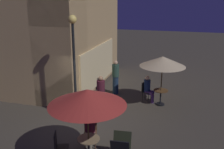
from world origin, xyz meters
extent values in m
plane|color=#3B352C|center=(0.00, 0.00, 0.00)|extent=(60.00, 60.00, 0.00)
cube|color=tan|center=(5.04, 1.79, 3.96)|extent=(7.27, 1.88, 7.91)
cube|color=beige|center=(4.68, 0.81, 1.25)|extent=(5.09, 0.08, 2.10)
cylinder|color=black|center=(0.67, 0.39, 1.96)|extent=(0.10, 0.10, 3.91)
sphere|color=#F9DA67|center=(0.67, 0.39, 4.01)|extent=(0.32, 0.32, 0.32)
cube|color=black|center=(-1.36, -2.01, 0.44)|extent=(0.32, 0.57, 0.86)
cylinder|color=black|center=(3.13, -2.71, 0.01)|extent=(0.40, 0.40, 0.03)
cylinder|color=black|center=(3.13, -2.71, 0.34)|extent=(0.06, 0.06, 0.69)
cylinder|color=#4F351B|center=(3.13, -2.71, 0.70)|extent=(0.66, 0.66, 0.03)
cylinder|color=olive|center=(-1.76, -1.08, 0.75)|extent=(0.67, 0.67, 0.03)
cylinder|color=black|center=(3.13, -2.71, 0.03)|extent=(0.36, 0.36, 0.06)
cylinder|color=#4D3C24|center=(3.13, -2.71, 1.12)|extent=(0.05, 0.05, 2.24)
cone|color=tan|center=(3.13, -2.71, 2.07)|extent=(2.03, 2.03, 0.44)
cylinder|color=#4A391E|center=(-1.76, -1.08, 1.13)|extent=(0.05, 0.05, 2.26)
cone|color=#9F2C25|center=(-1.76, -1.08, 2.08)|extent=(2.26, 2.26, 0.47)
cylinder|color=black|center=(3.42, -2.24, 0.23)|extent=(0.03, 0.03, 0.46)
cylinder|color=black|center=(3.13, -2.15, 0.23)|extent=(0.03, 0.03, 0.46)
cylinder|color=black|center=(3.51, -1.94, 0.23)|extent=(0.03, 0.03, 0.46)
cylinder|color=black|center=(3.21, -1.86, 0.23)|extent=(0.03, 0.03, 0.46)
cube|color=black|center=(3.32, -2.05, 0.48)|extent=(0.47, 0.47, 0.04)
cube|color=black|center=(3.37, -1.88, 0.72)|extent=(0.38, 0.14, 0.45)
cylinder|color=brown|center=(-1.13, -1.06, 0.23)|extent=(0.03, 0.03, 0.47)
cylinder|color=brown|center=(-1.23, -0.74, 0.23)|extent=(0.03, 0.03, 0.47)
cylinder|color=brown|center=(-0.81, -0.96, 0.23)|extent=(0.03, 0.03, 0.47)
cylinder|color=brown|center=(-0.91, -0.64, 0.23)|extent=(0.03, 0.03, 0.47)
cube|color=brown|center=(-1.02, -0.85, 0.48)|extent=(0.52, 0.52, 0.04)
cube|color=brown|center=(-0.84, -0.80, 0.74)|extent=(0.16, 0.41, 0.48)
cube|color=black|center=(-2.06, -0.34, 0.49)|extent=(0.51, 0.51, 0.03)
cube|color=black|center=(-2.13, -0.18, 0.75)|extent=(0.38, 0.18, 0.47)
cube|color=#51306F|center=(3.28, -2.18, 0.49)|extent=(0.40, 0.43, 0.14)
cylinder|color=#51306F|center=(3.24, -2.34, 0.24)|extent=(0.14, 0.14, 0.49)
cylinder|color=navy|center=(3.32, -2.05, 0.79)|extent=(0.31, 0.31, 0.60)
sphere|color=beige|center=(3.32, -2.05, 1.18)|extent=(0.21, 0.21, 0.21)
cube|color=#726954|center=(-1.15, -0.89, 0.49)|extent=(0.44, 0.42, 0.14)
cylinder|color=#726954|center=(-1.31, -0.94, 0.24)|extent=(0.14, 0.14, 0.49)
cylinder|color=#4F1722|center=(-1.02, -0.85, 0.77)|extent=(0.33, 0.33, 0.56)
sphere|color=tan|center=(-1.02, -0.85, 1.15)|extent=(0.23, 0.23, 0.23)
cylinder|color=#4A201B|center=(1.26, -0.46, 0.47)|extent=(0.28, 0.28, 0.93)
cylinder|color=#461823|center=(1.26, -0.46, 1.25)|extent=(0.33, 0.33, 0.63)
sphere|color=#906948|center=(1.26, -0.46, 1.65)|extent=(0.20, 0.20, 0.20)
cylinder|color=#1C2E44|center=(3.95, -0.34, 0.46)|extent=(0.30, 0.30, 0.92)
cylinder|color=#2A473A|center=(3.95, -0.34, 1.23)|extent=(0.35, 0.35, 0.63)
sphere|color=tan|center=(3.95, -0.34, 1.64)|extent=(0.21, 0.21, 0.21)
camera|label=1|loc=(-8.09, -3.64, 4.81)|focal=41.42mm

